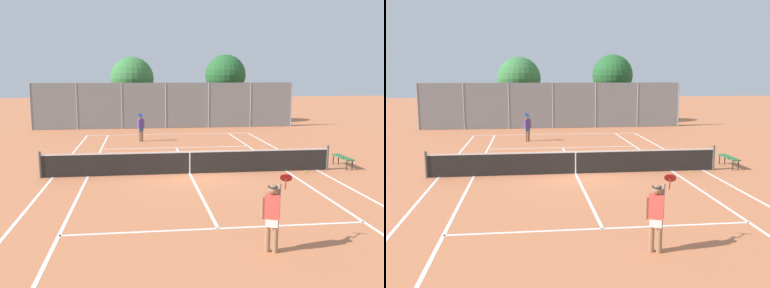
% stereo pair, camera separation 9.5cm
% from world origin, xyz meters
% --- Properties ---
extents(ground_plane, '(120.00, 120.00, 0.00)m').
position_xyz_m(ground_plane, '(0.00, 0.00, 0.00)').
color(ground_plane, '#C67047').
extents(court_line_markings, '(11.10, 23.90, 0.01)m').
position_xyz_m(court_line_markings, '(0.00, 0.00, 0.00)').
color(court_line_markings, white).
rests_on(court_line_markings, ground).
extents(tennis_net, '(12.00, 0.10, 1.07)m').
position_xyz_m(tennis_net, '(0.00, 0.00, 0.51)').
color(tennis_net, '#474C47').
rests_on(tennis_net, ground).
extents(player_near_side, '(0.85, 0.68, 1.77)m').
position_xyz_m(player_near_side, '(0.95, -8.03, 0.93)').
color(player_near_side, '#936B4C').
rests_on(player_near_side, ground).
extents(player_far_left, '(0.43, 0.90, 1.77)m').
position_xyz_m(player_far_left, '(-1.94, 8.96, 0.93)').
color(player_far_left, '#936B4C').
rests_on(player_far_left, ground).
extents(loose_tennis_ball_0, '(0.07, 0.07, 0.07)m').
position_xyz_m(loose_tennis_ball_0, '(-4.60, 7.43, 0.03)').
color(loose_tennis_ball_0, '#D1DB33').
rests_on(loose_tennis_ball_0, ground).
extents(loose_tennis_ball_1, '(0.07, 0.07, 0.07)m').
position_xyz_m(loose_tennis_ball_1, '(-0.69, 2.29, 0.03)').
color(loose_tennis_ball_1, '#D1DB33').
rests_on(loose_tennis_ball_1, ground).
extents(loose_tennis_ball_2, '(0.07, 0.07, 0.07)m').
position_xyz_m(loose_tennis_ball_2, '(4.80, -0.36, 0.03)').
color(loose_tennis_ball_2, '#D1DB33').
rests_on(loose_tennis_ball_2, ground).
extents(courtside_bench, '(0.36, 1.50, 0.47)m').
position_xyz_m(courtside_bench, '(6.89, 0.48, 0.41)').
color(courtside_bench, '#2D6638').
rests_on(courtside_bench, ground).
extents(back_fence, '(19.82, 0.08, 3.45)m').
position_xyz_m(back_fence, '(-0.00, 15.26, 1.73)').
color(back_fence, gray).
rests_on(back_fence, ground).
extents(tree_behind_left, '(3.49, 3.49, 5.45)m').
position_xyz_m(tree_behind_left, '(-2.43, 17.89, 3.60)').
color(tree_behind_left, brown).
rests_on(tree_behind_left, ground).
extents(tree_behind_right, '(3.42, 3.42, 5.70)m').
position_xyz_m(tree_behind_right, '(5.32, 18.70, 3.90)').
color(tree_behind_right, brown).
rests_on(tree_behind_right, ground).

